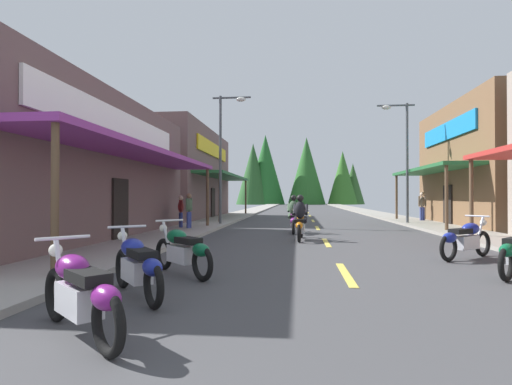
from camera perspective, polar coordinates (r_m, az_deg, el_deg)
ground at (r=31.76m, az=7.65°, el=-3.40°), size 9.00×94.95×0.10m
sidewalk_left at (r=32.10m, az=-2.52°, el=-3.18°), size 2.32×94.95×0.12m
sidewalk_right at (r=32.42m, az=17.72°, el=-3.13°), size 2.32×94.95×0.12m
centerline_dashes at (r=34.92m, az=7.50°, el=-3.06°), size 0.16×69.17×0.01m
storefront_left_near at (r=16.32m, az=-32.29°, el=3.02°), size 10.25×13.88×5.00m
storefront_left_far at (r=29.13m, az=-13.83°, el=2.47°), size 9.78×12.67×6.11m
streetlamp_left at (r=20.89m, az=-4.34°, el=7.11°), size 1.98×0.30×6.71m
streetlamp_right at (r=23.05m, az=19.98°, el=6.16°), size 1.98×0.30×6.52m
motorcycle_parked_right_3 at (r=10.93m, az=27.59°, el=-5.83°), size 1.72×1.43×1.04m
motorcycle_parked_left_0 at (r=4.77m, az=-23.71°, el=-12.76°), size 1.69×1.47×1.04m
motorcycle_parked_left_1 at (r=6.29m, az=-16.50°, el=-9.80°), size 1.43×1.72×1.04m
motorcycle_parked_left_2 at (r=7.85m, az=-10.40°, el=-7.97°), size 1.59×1.58×1.04m
rider_cruising_lead at (r=13.96m, az=6.30°, el=-4.06°), size 0.60×2.14×1.57m
rider_cruising_trailing at (r=16.68m, az=5.36°, el=-3.50°), size 0.60×2.14×1.57m
pedestrian_by_shop at (r=18.46m, az=-10.62°, el=-2.47°), size 0.39×0.52×1.56m
pedestrian_browsing at (r=25.44m, az=22.51°, el=-1.61°), size 0.52×0.39×1.77m
pedestrian_waiting at (r=17.96m, az=-9.48°, el=-2.33°), size 0.32×0.56×1.65m
treeline_backdrop at (r=80.73m, az=4.51°, el=2.71°), size 25.52×9.40×13.98m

